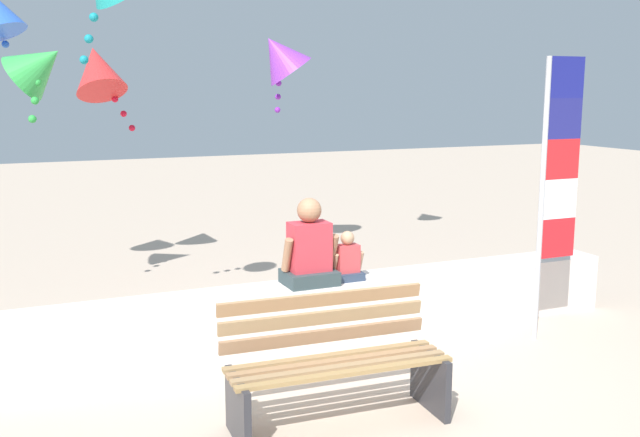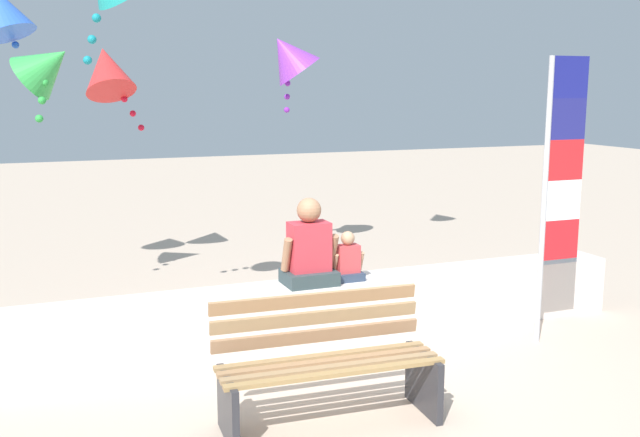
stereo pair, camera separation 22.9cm
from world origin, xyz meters
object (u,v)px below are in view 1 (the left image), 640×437
(person_adult, at_px, (309,251))
(kite_red, at_px, (98,70))
(person_child, at_px, (347,261))
(kite_green, at_px, (40,65))
(park_bench, at_px, (335,365))
(kite_purple, at_px, (280,55))
(flag_banner, at_px, (555,175))

(person_adult, height_order, kite_red, kite_red)
(person_child, relative_size, kite_green, 0.49)
(park_bench, height_order, person_adult, person_adult)
(person_child, distance_m, kite_red, 4.20)
(person_child, height_order, kite_green, kite_green)
(park_bench, bearing_deg, person_child, 61.43)
(person_adult, xyz_separation_m, person_child, (0.38, 0.00, -0.13))
(park_bench, height_order, kite_green, kite_green)
(kite_purple, bearing_deg, park_bench, -106.08)
(person_child, xyz_separation_m, kite_green, (-2.48, 2.16, 1.82))
(park_bench, height_order, kite_red, kite_red)
(kite_purple, bearing_deg, flag_banner, -72.01)
(person_adult, relative_size, person_child, 1.72)
(park_bench, xyz_separation_m, flag_banner, (2.60, 0.80, 1.15))
(person_child, bearing_deg, kite_purple, 80.66)
(kite_green, xyz_separation_m, kite_red, (0.71, 1.18, -0.01))
(person_child, xyz_separation_m, kite_red, (-1.77, 3.35, 1.82))
(kite_purple, bearing_deg, person_adult, -105.99)
(person_adult, distance_m, person_child, 0.41)
(person_adult, bearing_deg, flag_banner, -18.38)
(kite_green, bearing_deg, person_child, -41.16)
(flag_banner, xyz_separation_m, kite_purple, (-1.26, 3.87, 1.21))
(person_child, height_order, kite_red, kite_red)
(person_adult, bearing_deg, kite_red, 112.45)
(kite_green, bearing_deg, kite_red, 59.10)
(person_child, height_order, flag_banner, flag_banner)
(person_child, xyz_separation_m, flag_banner, (1.77, -0.72, 0.80))
(person_adult, xyz_separation_m, flag_banner, (2.16, -0.72, 0.67))
(kite_green, bearing_deg, park_bench, -65.89)
(person_child, relative_size, kite_purple, 0.40)
(kite_red, bearing_deg, person_child, -62.17)
(person_adult, bearing_deg, park_bench, -106.26)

